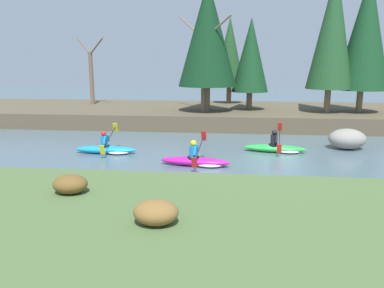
# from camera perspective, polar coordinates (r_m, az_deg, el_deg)

# --- Properties ---
(ground_plane) EXTENTS (90.00, 90.00, 0.00)m
(ground_plane) POSITION_cam_1_polar(r_m,az_deg,el_deg) (15.19, 9.30, -2.72)
(ground_plane) COLOR #4C606B
(riverbank_near) EXTENTS (44.00, 7.27, 0.51)m
(riverbank_near) POSITION_cam_1_polar(r_m,az_deg,el_deg) (8.47, 11.96, -13.44)
(riverbank_near) COLOR #4C6638
(riverbank_near) RESTS_ON ground
(riverbank_far) EXTENTS (44.00, 8.96, 0.92)m
(riverbank_far) POSITION_cam_1_polar(r_m,az_deg,el_deg) (25.46, 8.08, 4.43)
(riverbank_far) COLOR brown
(riverbank_far) RESTS_ON ground
(conifer_tree_far_left) EXTENTS (3.53, 3.53, 7.76)m
(conifer_tree_far_left) POSITION_cam_1_polar(r_m,az_deg,el_deg) (23.20, 2.40, 16.44)
(conifer_tree_far_left) COLOR brown
(conifer_tree_far_left) RESTS_ON riverbank_far
(conifer_tree_left) EXTENTS (2.23, 2.23, 6.22)m
(conifer_tree_left) POSITION_cam_1_polar(r_m,az_deg,el_deg) (28.28, 5.77, 13.78)
(conifer_tree_left) COLOR brown
(conifer_tree_left) RESTS_ON riverbank_far
(conifer_tree_mid_left) EXTENTS (2.32, 2.32, 5.70)m
(conifer_tree_mid_left) POSITION_cam_1_polar(r_m,az_deg,el_deg) (24.26, 8.93, 13.20)
(conifer_tree_mid_left) COLOR brown
(conifer_tree_mid_left) RESTS_ON riverbank_far
(conifer_tree_centre) EXTENTS (2.68, 2.68, 8.36)m
(conifer_tree_centre) POSITION_cam_1_polar(r_m,az_deg,el_deg) (24.13, 20.65, 16.08)
(conifer_tree_centre) COLOR #7A664C
(conifer_tree_centre) RESTS_ON riverbank_far
(conifer_tree_mid_right) EXTENTS (3.04, 3.04, 8.14)m
(conifer_tree_mid_right) POSITION_cam_1_polar(r_m,az_deg,el_deg) (24.97, 24.99, 15.26)
(conifer_tree_mid_right) COLOR #7A664C
(conifer_tree_mid_right) RESTS_ON riverbank_far
(bare_tree_upstream) EXTENTS (2.75, 2.71, 4.91)m
(bare_tree_upstream) POSITION_cam_1_polar(r_m,az_deg,el_deg) (28.34, -15.04, 10.57)
(bare_tree_upstream) COLOR brown
(bare_tree_upstream) RESTS_ON riverbank_far
(bare_tree_mid_upstream) EXTENTS (3.29, 3.25, 5.94)m
(bare_tree_mid_upstream) POSITION_cam_1_polar(r_m,az_deg,el_deg) (23.13, 1.83, 11.87)
(bare_tree_mid_upstream) COLOR #7A664C
(bare_tree_mid_upstream) RESTS_ON riverbank_far
(shrub_clump_nearest) EXTENTS (0.92, 0.77, 0.50)m
(shrub_clump_nearest) POSITION_cam_1_polar(r_m,az_deg,el_deg) (10.43, -18.06, -5.82)
(shrub_clump_nearest) COLOR brown
(shrub_clump_nearest) RESTS_ON riverbank_near
(shrub_clump_second) EXTENTS (0.98, 0.81, 0.53)m
(shrub_clump_second) POSITION_cam_1_polar(r_m,az_deg,el_deg) (8.13, -5.52, -10.31)
(shrub_clump_second) COLOR brown
(shrub_clump_second) RESTS_ON riverbank_near
(kayaker_lead) EXTENTS (2.79, 2.07, 1.20)m
(kayaker_lead) POSITION_cam_1_polar(r_m,az_deg,el_deg) (16.99, 12.90, -0.59)
(kayaker_lead) COLOR green
(kayaker_lead) RESTS_ON ground
(kayaker_middle) EXTENTS (2.79, 2.07, 1.20)m
(kayaker_middle) POSITION_cam_1_polar(r_m,az_deg,el_deg) (14.39, 0.87, -2.59)
(kayaker_middle) COLOR #C61999
(kayaker_middle) RESTS_ON ground
(kayaker_trailing) EXTENTS (2.77, 2.06, 1.20)m
(kayaker_trailing) POSITION_cam_1_polar(r_m,az_deg,el_deg) (16.75, -12.64, -0.76)
(kayaker_trailing) COLOR #1993D6
(kayaker_trailing) RESTS_ON ground
(boulder_midstream) EXTENTS (1.66, 1.30, 0.94)m
(boulder_midstream) POSITION_cam_1_polar(r_m,az_deg,el_deg) (18.58, 22.56, 0.72)
(boulder_midstream) COLOR gray
(boulder_midstream) RESTS_ON ground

